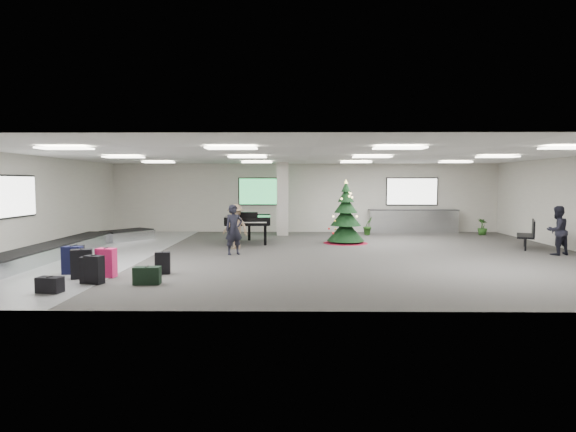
{
  "coord_description": "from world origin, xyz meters",
  "views": [
    {
      "loc": [
        -0.52,
        -15.52,
        2.32
      ],
      "look_at": [
        -0.71,
        1.0,
        1.17
      ],
      "focal_mm": 30.0,
      "sensor_mm": 36.0,
      "label": 1
    }
  ],
  "objects_px": {
    "traveler_b": "(235,227)",
    "potted_plant_right": "(482,227)",
    "baggage_carousel": "(69,247)",
    "christmas_tree": "(346,221)",
    "bench": "(529,232)",
    "potted_plant_left": "(368,226)",
    "service_counter": "(413,221)",
    "traveler_bench": "(557,231)",
    "pink_suitcase": "(106,263)",
    "grand_piano": "(248,220)",
    "traveler_a": "(234,230)"
  },
  "relations": [
    {
      "from": "traveler_bench",
      "to": "potted_plant_left",
      "type": "xyz_separation_m",
      "value": [
        -5.14,
        5.81,
        -0.38
      ]
    },
    {
      "from": "bench",
      "to": "potted_plant_left",
      "type": "bearing_deg",
      "value": 163.32
    },
    {
      "from": "baggage_carousel",
      "to": "traveler_a",
      "type": "distance_m",
      "value": 5.44
    },
    {
      "from": "service_counter",
      "to": "pink_suitcase",
      "type": "xyz_separation_m",
      "value": [
        -10.11,
        -10.55,
        -0.19
      ]
    },
    {
      "from": "service_counter",
      "to": "potted_plant_right",
      "type": "distance_m",
      "value": 2.99
    },
    {
      "from": "baggage_carousel",
      "to": "traveler_bench",
      "type": "bearing_deg",
      "value": -0.22
    },
    {
      "from": "christmas_tree",
      "to": "traveler_b",
      "type": "distance_m",
      "value": 4.37
    },
    {
      "from": "baggage_carousel",
      "to": "traveler_b",
      "type": "height_order",
      "value": "traveler_b"
    },
    {
      "from": "traveler_b",
      "to": "traveler_a",
      "type": "bearing_deg",
      "value": -56.24
    },
    {
      "from": "traveler_b",
      "to": "pink_suitcase",
      "type": "bearing_deg",
      "value": -88.21
    },
    {
      "from": "traveler_a",
      "to": "traveler_bench",
      "type": "distance_m",
      "value": 10.34
    },
    {
      "from": "grand_piano",
      "to": "traveler_b",
      "type": "relative_size",
      "value": 1.43
    },
    {
      "from": "pink_suitcase",
      "to": "potted_plant_right",
      "type": "distance_m",
      "value": 16.13
    },
    {
      "from": "traveler_b",
      "to": "potted_plant_right",
      "type": "bearing_deg",
      "value": 52.94
    },
    {
      "from": "service_counter",
      "to": "traveler_a",
      "type": "bearing_deg",
      "value": -137.47
    },
    {
      "from": "christmas_tree",
      "to": "traveler_bench",
      "type": "distance_m",
      "value": 7.08
    },
    {
      "from": "service_counter",
      "to": "bench",
      "type": "xyz_separation_m",
      "value": [
        2.73,
        -5.31,
        0.03
      ]
    },
    {
      "from": "pink_suitcase",
      "to": "grand_piano",
      "type": "height_order",
      "value": "grand_piano"
    },
    {
      "from": "baggage_carousel",
      "to": "potted_plant_left",
      "type": "relative_size",
      "value": 11.81
    },
    {
      "from": "service_counter",
      "to": "christmas_tree",
      "type": "relative_size",
      "value": 1.66
    },
    {
      "from": "traveler_bench",
      "to": "potted_plant_right",
      "type": "bearing_deg",
      "value": -107.29
    },
    {
      "from": "baggage_carousel",
      "to": "potted_plant_left",
      "type": "bearing_deg",
      "value": 28.43
    },
    {
      "from": "baggage_carousel",
      "to": "grand_piano",
      "type": "bearing_deg",
      "value": 27.32
    },
    {
      "from": "pink_suitcase",
      "to": "potted_plant_right",
      "type": "xyz_separation_m",
      "value": [
        12.95,
        9.62,
        0.01
      ]
    },
    {
      "from": "baggage_carousel",
      "to": "grand_piano",
      "type": "relative_size",
      "value": 4.34
    },
    {
      "from": "christmas_tree",
      "to": "potted_plant_left",
      "type": "distance_m",
      "value": 3.15
    },
    {
      "from": "grand_piano",
      "to": "traveler_a",
      "type": "bearing_deg",
      "value": -96.34
    },
    {
      "from": "service_counter",
      "to": "traveler_bench",
      "type": "distance_m",
      "value": 7.39
    },
    {
      "from": "service_counter",
      "to": "traveler_b",
      "type": "height_order",
      "value": "traveler_b"
    },
    {
      "from": "grand_piano",
      "to": "traveler_bench",
      "type": "relative_size",
      "value": 1.42
    },
    {
      "from": "bench",
      "to": "potted_plant_right",
      "type": "relative_size",
      "value": 2.31
    },
    {
      "from": "traveler_b",
      "to": "bench",
      "type": "bearing_deg",
      "value": 30.26
    },
    {
      "from": "grand_piano",
      "to": "potted_plant_right",
      "type": "xyz_separation_m",
      "value": [
        10.09,
        2.92,
        -0.51
      ]
    },
    {
      "from": "bench",
      "to": "potted_plant_left",
      "type": "relative_size",
      "value": 2.05
    },
    {
      "from": "service_counter",
      "to": "christmas_tree",
      "type": "bearing_deg",
      "value": -132.59
    },
    {
      "from": "grand_piano",
      "to": "traveler_bench",
      "type": "xyz_separation_m",
      "value": [
        10.17,
        -2.95,
        -0.09
      ]
    },
    {
      "from": "pink_suitcase",
      "to": "traveler_a",
      "type": "height_order",
      "value": "traveler_a"
    },
    {
      "from": "service_counter",
      "to": "christmas_tree",
      "type": "distance_m",
      "value": 5.21
    },
    {
      "from": "bench",
      "to": "traveler_b",
      "type": "bearing_deg",
      "value": -154.28
    },
    {
      "from": "traveler_bench",
      "to": "potted_plant_right",
      "type": "relative_size",
      "value": 2.16
    },
    {
      "from": "baggage_carousel",
      "to": "potted_plant_right",
      "type": "bearing_deg",
      "value": 20.31
    },
    {
      "from": "pink_suitcase",
      "to": "traveler_b",
      "type": "distance_m",
      "value": 5.65
    },
    {
      "from": "service_counter",
      "to": "potted_plant_right",
      "type": "bearing_deg",
      "value": -18.16
    },
    {
      "from": "christmas_tree",
      "to": "bench",
      "type": "relative_size",
      "value": 1.45
    },
    {
      "from": "grand_piano",
      "to": "potted_plant_right",
      "type": "height_order",
      "value": "grand_piano"
    },
    {
      "from": "traveler_bench",
      "to": "potted_plant_right",
      "type": "distance_m",
      "value": 5.88
    },
    {
      "from": "traveler_a",
      "to": "traveler_bench",
      "type": "bearing_deg",
      "value": -28.18
    },
    {
      "from": "service_counter",
      "to": "baggage_carousel",
      "type": "bearing_deg",
      "value": -152.33
    },
    {
      "from": "grand_piano",
      "to": "potted_plant_left",
      "type": "distance_m",
      "value": 5.8
    },
    {
      "from": "traveler_b",
      "to": "service_counter",
      "type": "bearing_deg",
      "value": 65.3
    }
  ]
}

